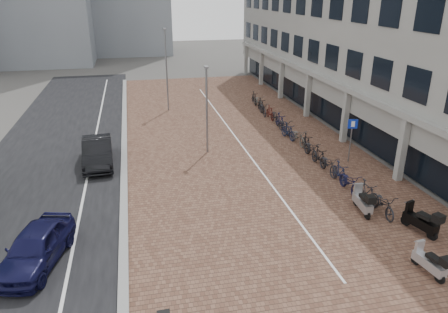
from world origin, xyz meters
The scene contains 16 objects.
ground centered at (0.00, 0.00, 0.00)m, with size 140.00×140.00×0.00m, color #474442.
plaza_brick centered at (2.00, 12.00, 0.01)m, with size 14.50×42.00×0.04m, color brown.
street_asphalt centered at (-9.00, 12.00, 0.01)m, with size 8.00×50.00×0.03m, color black.
curb centered at (-5.10, 12.00, 0.07)m, with size 0.35×42.00×0.14m, color gray.
lane_line centered at (-7.00, 12.00, 0.02)m, with size 0.12×44.00×0.00m, color white.
parking_line centered at (2.20, 12.00, 0.04)m, with size 0.10×30.00×0.00m, color white.
office_building centered at (12.97, 16.00, 8.44)m, with size 8.40×40.00×15.00m.
car_navy centered at (-8.10, 0.46, 0.69)m, with size 1.64×4.08×1.39m, color #0E0E33.
car_dark centered at (-6.50, 9.58, 0.75)m, with size 1.58×4.52×1.49m, color black.
scooter_front centered at (5.23, 1.32, 0.59)m, with size 0.53×1.71×1.17m, color #A7A8AD, non-canonical shape.
scooter_mid centered at (6.65, -0.70, 0.60)m, with size 0.54×1.74×1.20m, color black, non-canonical shape.
scooter_back centered at (5.25, -3.10, 0.53)m, with size 0.48×1.54×1.06m, color #BAB9BF, non-canonical shape.
parking_sign centered at (7.50, 6.79, 1.73)m, with size 0.53×0.18×2.57m.
lamp_near centered at (-0.14, 10.05, 2.58)m, with size 0.12×0.12×5.16m, color slate.
lamp_far centered at (-1.57, 20.01, 3.22)m, with size 0.12×0.12×6.43m, color slate.
bike_row centered at (5.76, 10.65, 0.52)m, with size 1.30×21.45×1.05m.
Camera 1 is at (-4.25, -13.22, 9.21)m, focal length 33.34 mm.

